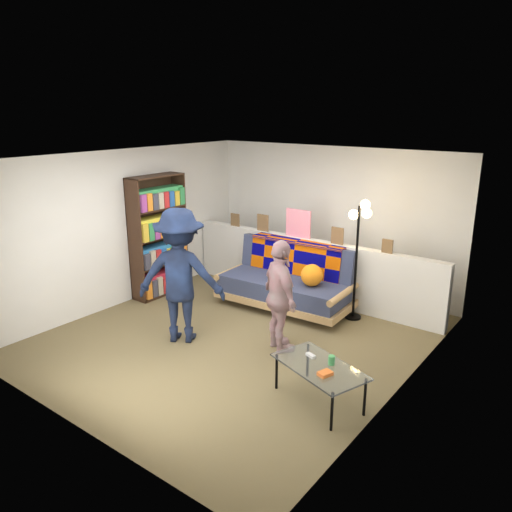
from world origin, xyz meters
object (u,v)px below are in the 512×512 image
(floor_lamp, at_px, (359,236))
(person_left, at_px, (180,276))
(person_right, at_px, (280,297))
(futon_sofa, at_px, (288,282))
(coffee_table, at_px, (320,368))
(bookshelf, at_px, (159,240))

(floor_lamp, xyz_separation_m, person_left, (-1.53, -2.04, -0.35))
(person_right, bearing_deg, futon_sofa, -26.58)
(coffee_table, bearing_deg, person_right, 144.04)
(futon_sofa, xyz_separation_m, coffee_table, (1.72, -2.00, -0.02))
(futon_sofa, height_order, floor_lamp, floor_lamp)
(coffee_table, xyz_separation_m, person_right, (-1.00, 0.73, 0.33))
(floor_lamp, height_order, person_right, floor_lamp)
(floor_lamp, xyz_separation_m, person_right, (-0.31, -1.52, -0.52))
(futon_sofa, bearing_deg, person_left, -105.72)
(bookshelf, bearing_deg, person_right, -10.09)
(futon_sofa, relative_size, coffee_table, 1.88)
(futon_sofa, bearing_deg, bookshelf, -158.88)
(coffee_table, xyz_separation_m, person_left, (-2.22, 0.21, 0.50))
(floor_lamp, bearing_deg, futon_sofa, -166.52)
(bookshelf, xyz_separation_m, coffee_table, (3.74, -1.21, -0.53))
(bookshelf, distance_m, floor_lamp, 3.24)
(bookshelf, bearing_deg, person_left, -33.53)
(person_left, bearing_deg, person_right, 172.40)
(coffee_table, xyz_separation_m, floor_lamp, (-0.69, 2.24, 0.85))
(futon_sofa, xyz_separation_m, person_right, (0.72, -1.27, 0.31))
(bookshelf, xyz_separation_m, person_left, (1.52, -1.01, -0.03))
(coffee_table, distance_m, person_right, 1.28)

